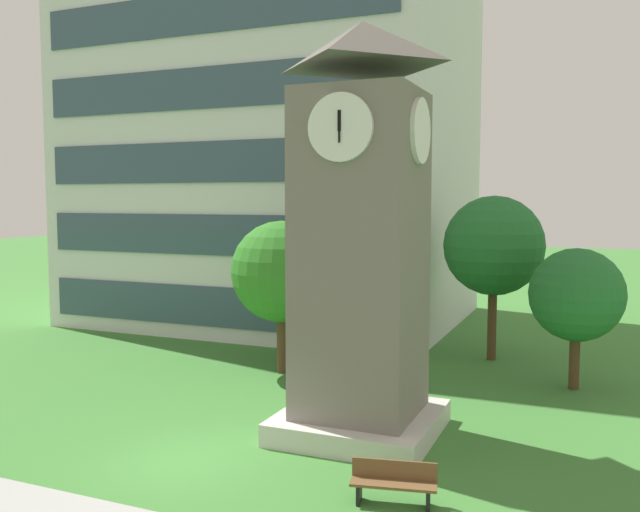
{
  "coord_description": "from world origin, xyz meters",
  "views": [
    {
      "loc": [
        9.08,
        -13.29,
        6.37
      ],
      "look_at": [
        1.61,
        4.49,
        4.72
      ],
      "focal_mm": 37.42,
      "sensor_mm": 36.0,
      "label": 1
    }
  ],
  "objects": [
    {
      "name": "ground_plane",
      "position": [
        0.0,
        0.0,
        0.0
      ],
      "size": [
        160.0,
        160.0,
        0.0
      ],
      "primitive_type": "plane",
      "color": "#3D7A33"
    },
    {
      "name": "tree_by_building",
      "position": [
        -1.54,
        8.41,
        3.73
      ],
      "size": [
        3.71,
        3.71,
        5.6
      ],
      "color": "#513823",
      "rests_on": "ground"
    },
    {
      "name": "park_bench",
      "position": [
        5.28,
        -0.26,
        0.46
      ],
      "size": [
        1.86,
        0.84,
        0.88
      ],
      "color": "brown",
      "rests_on": "ground"
    },
    {
      "name": "office_building",
      "position": [
        -6.83,
        18.95,
        12.8
      ],
      "size": [
        18.83,
        14.15,
        25.6
      ],
      "color": "silver",
      "rests_on": "ground"
    },
    {
      "name": "tree_streetside",
      "position": [
        8.45,
        10.27,
        3.19
      ],
      "size": [
        3.12,
        3.12,
        4.76
      ],
      "color": "#513823",
      "rests_on": "ground"
    },
    {
      "name": "tree_near_tower",
      "position": [
        5.27,
        13.41,
        4.54
      ],
      "size": [
        3.92,
        3.92,
        6.52
      ],
      "color": "#513823",
      "rests_on": "ground"
    },
    {
      "name": "clock_tower",
      "position": [
        3.23,
        3.49,
        4.93
      ],
      "size": [
        4.1,
        4.1,
        10.98
      ],
      "color": "slate",
      "rests_on": "ground"
    }
  ]
}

